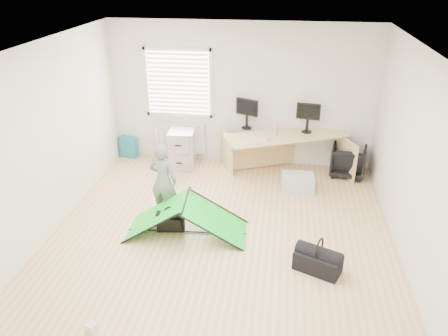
# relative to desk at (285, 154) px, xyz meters

# --- Properties ---
(ground) EXTENTS (5.50, 5.50, 0.00)m
(ground) POSITION_rel_desk_xyz_m (-0.88, -2.34, -0.38)
(ground) COLOR tan
(ground) RESTS_ON ground
(back_wall) EXTENTS (5.00, 0.02, 2.70)m
(back_wall) POSITION_rel_desk_xyz_m (-0.88, 0.41, 0.97)
(back_wall) COLOR silver
(back_wall) RESTS_ON ground
(window) EXTENTS (1.20, 0.06, 1.20)m
(window) POSITION_rel_desk_xyz_m (-2.08, 0.37, 1.17)
(window) COLOR silver
(window) RESTS_ON back_wall
(radiator) EXTENTS (1.00, 0.12, 0.60)m
(radiator) POSITION_rel_desk_xyz_m (-2.08, 0.33, 0.07)
(radiator) COLOR silver
(radiator) RESTS_ON back_wall
(desk) EXTENTS (2.33, 1.57, 0.76)m
(desk) POSITION_rel_desk_xyz_m (0.00, 0.00, 0.00)
(desk) COLOR #D2B576
(desk) RESTS_ON ground
(filing_cabinet) EXTENTS (0.52, 0.67, 0.74)m
(filing_cabinet) POSITION_rel_desk_xyz_m (-1.98, 0.04, -0.01)
(filing_cabinet) COLOR #A9ACAE
(filing_cabinet) RESTS_ON ground
(monitor_left) EXTENTS (0.45, 0.27, 0.42)m
(monitor_left) POSITION_rel_desk_xyz_m (-0.76, 0.22, 0.59)
(monitor_left) COLOR black
(monitor_left) RESTS_ON desk
(monitor_right) EXTENTS (0.44, 0.16, 0.41)m
(monitor_right) POSITION_rel_desk_xyz_m (0.36, 0.17, 0.59)
(monitor_right) COLOR black
(monitor_right) RESTS_ON desk
(keyboard) EXTENTS (0.51, 0.33, 0.02)m
(keyboard) POSITION_rel_desk_xyz_m (-0.54, -0.25, 0.39)
(keyboard) COLOR beige
(keyboard) RESTS_ON desk
(thermos) EXTENTS (0.09, 0.09, 0.27)m
(thermos) POSITION_rel_desk_xyz_m (-0.20, -0.04, 0.52)
(thermos) COLOR pink
(thermos) RESTS_ON desk
(office_chair) EXTENTS (0.70, 0.72, 0.57)m
(office_chair) POSITION_rel_desk_xyz_m (1.16, 0.04, -0.10)
(office_chair) COLOR black
(office_chair) RESTS_ON ground
(person) EXTENTS (0.49, 0.37, 1.21)m
(person) POSITION_rel_desk_xyz_m (-1.85, -1.79, 0.22)
(person) COLOR slate
(person) RESTS_ON ground
(kite) EXTENTS (1.81, 0.90, 0.55)m
(kite) POSITION_rel_desk_xyz_m (-1.40, -2.26, -0.11)
(kite) COLOR #14D728
(kite) RESTS_ON ground
(storage_crate) EXTENTS (0.56, 0.41, 0.30)m
(storage_crate) POSITION_rel_desk_xyz_m (0.23, -0.72, -0.23)
(storage_crate) COLOR #B3B9BC
(storage_crate) RESTS_ON ground
(tote_bag) EXTENTS (0.38, 0.23, 0.42)m
(tote_bag) POSITION_rel_desk_xyz_m (-3.16, 0.28, -0.17)
(tote_bag) COLOR teal
(tote_bag) RESTS_ON ground
(laptop_bag) EXTENTS (0.42, 0.18, 0.31)m
(laptop_bag) POSITION_rel_desk_xyz_m (-1.64, -2.23, -0.23)
(laptop_bag) COLOR black
(laptop_bag) RESTS_ON ground
(white_box) EXTENTS (0.13, 0.13, 0.10)m
(white_box) POSITION_rel_desk_xyz_m (-2.01, -4.26, -0.33)
(white_box) COLOR silver
(white_box) RESTS_ON ground
(duffel_bag) EXTENTS (0.66, 0.51, 0.26)m
(duffel_bag) POSITION_rel_desk_xyz_m (0.47, -2.87, -0.25)
(duffel_bag) COLOR black
(duffel_bag) RESTS_ON ground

